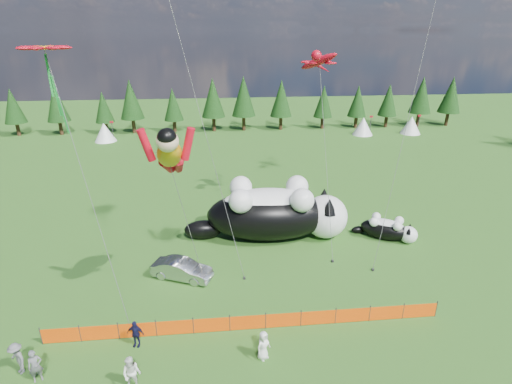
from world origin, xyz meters
TOP-DOWN VIEW (x-y plane):
  - ground at (0.00, 0.00)m, footprint 160.00×160.00m
  - safety_fence at (0.00, -3.00)m, footprint 22.06×0.06m
  - tree_line at (0.00, 45.00)m, footprint 90.00×4.00m
  - festival_tents at (11.00, 40.00)m, footprint 50.00×3.20m
  - cat_large at (3.11, 7.61)m, footprint 13.09×5.21m
  - cat_small at (12.02, 6.40)m, footprint 4.66×3.51m
  - car at (-3.99, 2.46)m, footprint 4.34×2.88m
  - spectator_a at (-10.27, -5.44)m, footprint 0.75×0.64m
  - spectator_b at (-5.64, -6.40)m, footprint 0.96×0.66m
  - spectator_c at (-5.98, -3.60)m, footprint 1.00×0.65m
  - spectator_d at (-11.33, -4.86)m, footprint 1.22×1.19m
  - spectator_e at (0.61, -5.14)m, footprint 0.95×0.89m
  - superhero_kite at (-3.84, -0.23)m, footprint 4.57×4.89m
  - gecko_kite at (7.55, 14.11)m, footprint 5.65×13.91m
  - flower_kite at (-9.34, 0.31)m, footprint 4.66×4.81m
  - diamond_kite_a at (-3.67, 4.29)m, footprint 4.63×2.94m

SIDE VIEW (x-z plane):
  - ground at x=0.00m, z-range 0.00..0.00m
  - safety_fence at x=0.00m, z-range -0.05..1.05m
  - car at x=-3.99m, z-range 0.00..1.35m
  - spectator_c at x=-5.98m, z-range 0.00..1.57m
  - spectator_e at x=0.61m, z-range 0.00..1.63m
  - spectator_d at x=-11.33m, z-range 0.00..1.74m
  - spectator_a at x=-10.27m, z-range 0.00..1.74m
  - cat_small at x=12.02m, z-range -0.05..1.81m
  - spectator_b at x=-5.64m, z-range 0.00..1.83m
  - festival_tents at x=11.00m, z-range 0.00..2.80m
  - cat_large at x=3.11m, z-range -0.12..4.61m
  - tree_line at x=0.00m, z-range 0.00..8.00m
  - superhero_kite at x=-3.84m, z-range 3.72..15.36m
  - gecko_kite at x=7.55m, z-range 4.69..21.53m
  - flower_kite at x=-9.34m, z-range 6.98..22.27m
  - diamond_kite_a at x=-3.67m, z-range 7.58..26.59m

